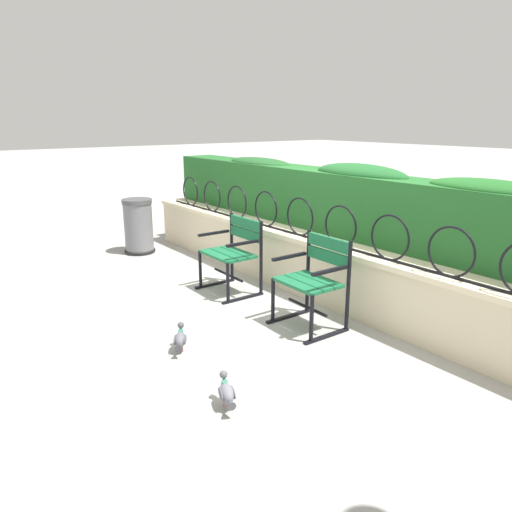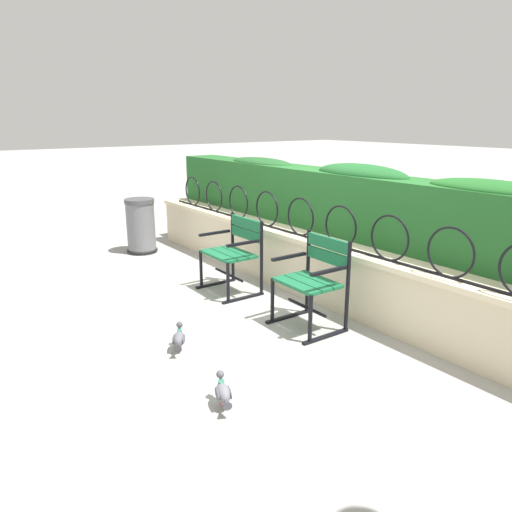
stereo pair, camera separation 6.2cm
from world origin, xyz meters
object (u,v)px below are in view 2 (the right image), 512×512
Objects in this scene: park_chair_left at (234,251)px; park_chair_right at (314,279)px; pigeon_near_chairs at (223,392)px; trash_bin at (141,227)px; pigeon_far_side at (179,339)px.

park_chair_right reaches higher than park_chair_left.
park_chair_left is 2.93× the size of pigeon_near_chairs.
park_chair_left reaches higher than trash_bin.
pigeon_near_chairs is at bearing -16.07° from trash_bin.
park_chair_right is at bearing 77.89° from pigeon_far_side.
pigeon_far_side is at bearing -102.11° from park_chair_right.
pigeon_near_chairs is at bearing -35.57° from park_chair_left.
trash_bin is (-3.39, -0.23, -0.09)m from park_chair_right.
trash_bin is at bearing -175.23° from park_chair_left.
pigeon_far_side is 0.33× the size of trash_bin.
pigeon_near_chairs is 0.36× the size of trash_bin.
pigeon_far_side is at bearing 171.22° from pigeon_near_chairs.
park_chair_right is 1.09× the size of trash_bin.
park_chair_right is 3.25× the size of pigeon_far_side.
pigeon_near_chairs is at bearing -8.78° from pigeon_far_side.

